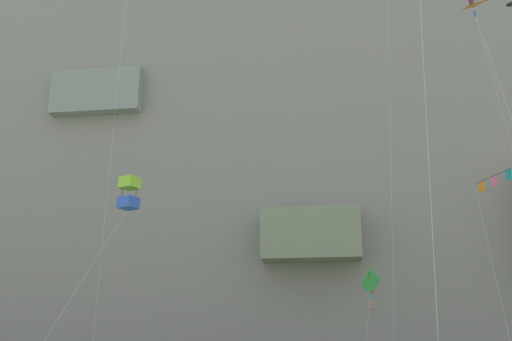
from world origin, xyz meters
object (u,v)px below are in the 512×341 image
Objects in this scene: kite_delta_high_left at (475,20)px; kite_banner_front_field at (508,180)px; kite_delta_near_cliff at (469,12)px; kite_diamond_high_center at (371,284)px; kite_box_upper_right at (129,193)px.

kite_banner_front_field is at bearing 58.74° from kite_delta_high_left.
kite_diamond_high_center is (-8.97, 1.59, -21.42)m from kite_delta_near_cliff.
kite_delta_high_left is at bearing 5.95° from kite_box_upper_right.
kite_delta_near_cliff is 31.57m from kite_box_upper_right.
kite_delta_near_cliff is 2.56× the size of kite_box_upper_right.
kite_delta_near_cliff is 23.28m from kite_diamond_high_center.
kite_box_upper_right is 20.23m from kite_diamond_high_center.
kite_banner_front_field is (7.53, -10.27, 4.78)m from kite_diamond_high_center.
kite_delta_near_cliff reaches higher than kite_diamond_high_center.
kite_box_upper_right is (-22.70, -12.82, -17.82)m from kite_delta_near_cliff.
kite_box_upper_right reaches higher than kite_diamond_high_center.
kite_delta_high_left is at bearing -121.26° from kite_banner_front_field.
kite_delta_near_cliff is at bearing 75.94° from kite_delta_high_left.
kite_delta_near_cliff is 18.82m from kite_banner_front_field.
kite_delta_near_cliff is 13.23m from kite_delta_high_left.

